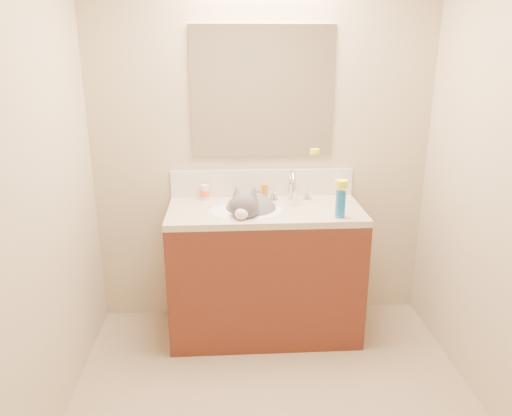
{
  "coord_description": "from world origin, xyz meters",
  "views": [
    {
      "loc": [
        -0.24,
        -1.94,
        1.83
      ],
      "look_at": [
        -0.06,
        0.92,
        0.88
      ],
      "focal_mm": 35.0,
      "sensor_mm": 36.0,
      "label": 1
    }
  ],
  "objects": [
    {
      "name": "cat",
      "position": [
        -0.09,
        0.97,
        0.84
      ],
      "size": [
        0.42,
        0.49,
        0.35
      ],
      "rotation": [
        0.0,
        0.0,
        -0.28
      ],
      "color": "#4B494B",
      "rests_on": "basin"
    },
    {
      "name": "backsplash",
      "position": [
        0.0,
        1.24,
        0.95
      ],
      "size": [
        1.2,
        0.02,
        0.18
      ],
      "primitive_type": "cube",
      "color": "silver",
      "rests_on": "counter_slab"
    },
    {
      "name": "mirror",
      "position": [
        0.0,
        1.24,
        1.54
      ],
      "size": [
        0.9,
        0.02,
        0.8
      ],
      "primitive_type": "cube",
      "color": "white",
      "rests_on": "room_shell"
    },
    {
      "name": "room_shell",
      "position": [
        0.0,
        0.0,
        1.49
      ],
      "size": [
        2.24,
        2.54,
        2.52
      ],
      "color": "tan",
      "rests_on": "ground"
    },
    {
      "name": "faucet",
      "position": [
        0.18,
        1.11,
        0.95
      ],
      "size": [
        0.28,
        0.2,
        0.21
      ],
      "color": "silver",
      "rests_on": "counter_slab"
    },
    {
      "name": "counter_slab",
      "position": [
        0.0,
        0.97,
        0.84
      ],
      "size": [
        1.2,
        0.55,
        0.04
      ],
      "primitive_type": "cube",
      "color": "beige",
      "rests_on": "vanity_cabinet"
    },
    {
      "name": "silver_jar",
      "position": [
        -0.04,
        1.19,
        0.89
      ],
      "size": [
        0.06,
        0.06,
        0.05
      ],
      "primitive_type": "cylinder",
      "rotation": [
        0.0,
        0.0,
        -0.29
      ],
      "color": "#B7B7BC",
      "rests_on": "counter_slab"
    },
    {
      "name": "basin",
      "position": [
        -0.12,
        0.94,
        0.79
      ],
      "size": [
        0.45,
        0.36,
        0.14
      ],
      "primitive_type": "ellipsoid",
      "color": "white",
      "rests_on": "vanity_cabinet"
    },
    {
      "name": "amber_bottle",
      "position": [
        0.01,
        1.18,
        0.91
      ],
      "size": [
        0.05,
        0.05,
        0.1
      ],
      "primitive_type": "cylinder",
      "rotation": [
        0.0,
        0.0,
        0.39
      ],
      "color": "orange",
      "rests_on": "counter_slab"
    },
    {
      "name": "pill_bottle",
      "position": [
        -0.38,
        1.18,
        0.91
      ],
      "size": [
        0.06,
        0.06,
        0.1
      ],
      "primitive_type": "cylinder",
      "rotation": [
        0.0,
        0.0,
        -0.09
      ],
      "color": "silver",
      "rests_on": "counter_slab"
    },
    {
      "name": "toothbrush",
      "position": [
        0.04,
        1.04,
        0.86
      ],
      "size": [
        0.03,
        0.13,
        0.01
      ],
      "primitive_type": "cube",
      "rotation": [
        0.0,
        0.0,
        0.09
      ],
      "color": "silver",
      "rests_on": "counter_slab"
    },
    {
      "name": "spray_cap",
      "position": [
        0.42,
        0.79,
        1.06
      ],
      "size": [
        0.08,
        0.08,
        0.04
      ],
      "primitive_type": "cylinder",
      "rotation": [
        0.0,
        0.0,
        -0.16
      ],
      "color": "#F4FB1A",
      "rests_on": "spray_can"
    },
    {
      "name": "pill_label",
      "position": [
        -0.38,
        1.18,
        0.9
      ],
      "size": [
        0.07,
        0.07,
        0.04
      ],
      "primitive_type": "cylinder",
      "rotation": [
        0.0,
        0.0,
        -0.09
      ],
      "color": "orange",
      "rests_on": "pill_bottle"
    },
    {
      "name": "spray_can",
      "position": [
        0.42,
        0.79,
        0.94
      ],
      "size": [
        0.07,
        0.07,
        0.16
      ],
      "primitive_type": "cylinder",
      "rotation": [
        0.0,
        0.0,
        -0.16
      ],
      "color": "#1865AD",
      "rests_on": "counter_slab"
    },
    {
      "name": "toothbrush_head",
      "position": [
        0.04,
        1.04,
        0.87
      ],
      "size": [
        0.02,
        0.03,
        0.02
      ],
      "primitive_type": "cube",
      "rotation": [
        0.0,
        0.0,
        0.09
      ],
      "color": "#6D8CE9",
      "rests_on": "counter_slab"
    },
    {
      "name": "vanity_cabinet",
      "position": [
        0.0,
        0.97,
        0.41
      ],
      "size": [
        1.2,
        0.55,
        0.82
      ],
      "primitive_type": "cube",
      "color": "#552316",
      "rests_on": "ground"
    }
  ]
}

